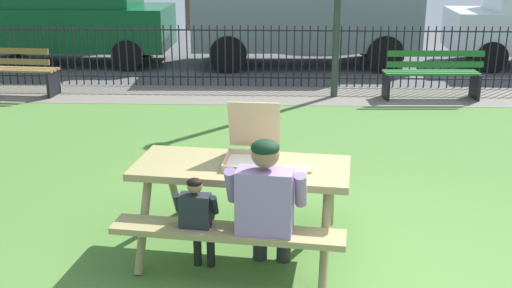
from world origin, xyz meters
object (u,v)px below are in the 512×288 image
park_bench_center (432,75)px  parked_car_far_left (64,13)px  pizza_slice_on_table (301,168)px  park_bench_left (10,71)px  child_at_table (198,216)px  parked_car_left (305,4)px  pizza_box_open (252,147)px  picnic_table_foreground (242,184)px  adult_at_table (267,203)px

park_bench_center → parked_car_far_left: bearing=157.2°
pizza_slice_on_table → park_bench_left: park_bench_left is taller
child_at_table → parked_car_left: 9.15m
pizza_slice_on_table → pizza_box_open: bearing=156.7°
picnic_table_foreground → parked_car_left: (0.82, 8.55, 0.71)m
child_at_table → parked_car_far_left: size_ratio=0.19×
picnic_table_foreground → park_bench_left: park_bench_left is taller
adult_at_table → parked_car_far_left: size_ratio=0.26×
picnic_table_foreground → adult_at_table: size_ratio=1.65×
park_bench_left → adult_at_table: bearing=-52.6°
picnic_table_foreground → pizza_slice_on_table: pizza_slice_on_table is taller
pizza_box_open → parked_car_left: bearing=85.1°
picnic_table_foreground → parked_car_far_left: size_ratio=0.43×
park_bench_left → pizza_slice_on_table: bearing=-48.7°
park_bench_center → parked_car_far_left: (-7.30, 3.07, 0.68)m
park_bench_left → parked_car_left: parked_car_left is taller
parked_car_left → pizza_slice_on_table: bearing=-92.1°
adult_at_table → parked_car_far_left: (-4.64, 9.08, 0.44)m
child_at_table → pizza_box_open: bearing=56.3°
child_at_table → park_bench_left: child_at_table is taller
adult_at_table → park_bench_left: adult_at_table is taller
pizza_slice_on_table → child_at_table: bearing=-152.4°
pizza_slice_on_table → parked_car_left: parked_car_left is taller
picnic_table_foreground → parked_car_far_left: bearing=117.3°
pizza_slice_on_table → child_at_table: child_at_table is taller
parked_car_left → child_at_table: bearing=-97.1°
picnic_table_foreground → pizza_box_open: 0.32m
pizza_box_open → park_bench_center: (2.80, 5.38, -0.47)m
pizza_slice_on_table → park_bench_left: (-4.88, 5.56, -0.36)m
pizza_slice_on_table → adult_at_table: size_ratio=0.24×
parked_car_left → park_bench_left: bearing=-149.5°
pizza_box_open → park_bench_left: bearing=129.7°
pizza_box_open → child_at_table: pizza_box_open is taller
pizza_slice_on_table → park_bench_center: park_bench_center is taller
picnic_table_foreground → park_bench_left: size_ratio=1.21×
park_bench_center → pizza_slice_on_table: bearing=-113.2°
parked_car_left → parked_car_far_left: bearing=-180.0°
park_bench_left → parked_car_far_left: (-0.03, 3.07, 0.68)m
pizza_box_open → parked_car_left: (0.73, 8.45, 0.42)m
adult_at_table → parked_car_left: size_ratio=0.25×
adult_at_table → pizza_slice_on_table: bearing=59.4°
child_at_table → parked_car_far_left: parked_car_far_left is taller
pizza_slice_on_table → child_at_table: 0.95m
adult_at_table → park_bench_center: adult_at_table is taller
child_at_table → park_bench_center: child_at_table is taller
child_at_table → park_bench_left: (-4.07, 5.98, -0.10)m
parked_car_left → park_bench_center: bearing=-56.0°
adult_at_table → park_bench_left: 7.58m
park_bench_left → parked_car_left: size_ratio=0.34×
pizza_slice_on_table → park_bench_center: bearing=66.8°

